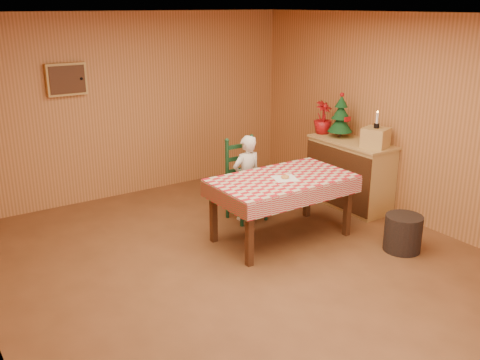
# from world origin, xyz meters

# --- Properties ---
(ground) EXTENTS (6.00, 6.00, 0.00)m
(ground) POSITION_xyz_m (0.00, 0.00, 0.00)
(ground) COLOR brown
(ground) RESTS_ON ground
(cabin_walls) EXTENTS (5.10, 6.05, 2.65)m
(cabin_walls) POSITION_xyz_m (-0.00, 0.53, 1.83)
(cabin_walls) COLOR #B97743
(cabin_walls) RESTS_ON ground
(dining_table) EXTENTS (1.66, 0.96, 0.77)m
(dining_table) POSITION_xyz_m (0.77, 0.46, 0.69)
(dining_table) COLOR #452412
(dining_table) RESTS_ON ground
(ladder_chair) EXTENTS (0.44, 0.40, 1.08)m
(ladder_chair) POSITION_xyz_m (0.77, 1.25, 0.50)
(ladder_chair) COLOR black
(ladder_chair) RESTS_ON ground
(seated_child) EXTENTS (0.41, 0.27, 1.12)m
(seated_child) POSITION_xyz_m (0.77, 1.19, 0.56)
(seated_child) COLOR silver
(seated_child) RESTS_ON ground
(napkin) EXTENTS (0.33, 0.33, 0.00)m
(napkin) POSITION_xyz_m (0.77, 0.41, 0.77)
(napkin) COLOR white
(napkin) RESTS_ON dining_table
(donut) EXTENTS (0.13, 0.13, 0.03)m
(donut) POSITION_xyz_m (0.77, 0.41, 0.79)
(donut) COLOR #D3934B
(donut) RESTS_ON napkin
(shelf_unit) EXTENTS (0.54, 1.24, 0.93)m
(shelf_unit) POSITION_xyz_m (2.23, 0.81, 0.47)
(shelf_unit) COLOR tan
(shelf_unit) RESTS_ON ground
(crate) EXTENTS (0.38, 0.38, 0.25)m
(crate) POSITION_xyz_m (2.24, 0.41, 1.06)
(crate) COLOR tan
(crate) RESTS_ON shelf_unit
(christmas_tree) EXTENTS (0.34, 0.34, 0.62)m
(christmas_tree) POSITION_xyz_m (2.24, 1.06, 1.21)
(christmas_tree) COLOR #452412
(christmas_tree) RESTS_ON shelf_unit
(flower_arrangement) EXTENTS (0.29, 0.29, 0.46)m
(flower_arrangement) POSITION_xyz_m (2.19, 1.36, 1.16)
(flower_arrangement) COLOR maroon
(flower_arrangement) RESTS_ON shelf_unit
(candle_set) EXTENTS (0.07, 0.07, 0.22)m
(candle_set) POSITION_xyz_m (2.24, 0.41, 1.24)
(candle_set) COLOR black
(candle_set) RESTS_ON crate
(storage_bin) EXTENTS (0.45, 0.45, 0.42)m
(storage_bin) POSITION_xyz_m (1.71, -0.58, 0.21)
(storage_bin) COLOR black
(storage_bin) RESTS_ON ground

